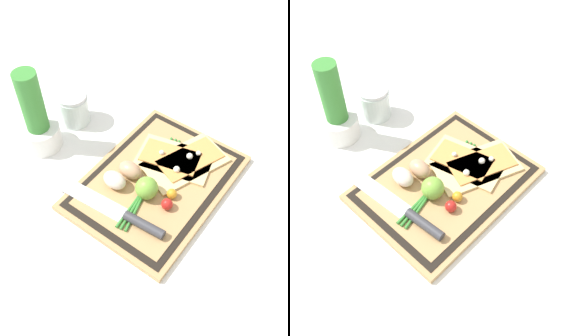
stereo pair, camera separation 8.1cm
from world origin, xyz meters
TOP-DOWN VIEW (x-y plane):
  - ground_plane at (0.00, 0.00)m, footprint 6.00×6.00m
  - cutting_board at (0.00, 0.00)m, footprint 0.41×0.31m
  - pizza_slice_near at (0.09, -0.03)m, footprint 0.23×0.18m
  - pizza_slice_far at (0.08, 0.00)m, footprint 0.15×0.21m
  - knife at (-0.13, -0.01)m, footprint 0.05×0.29m
  - egg_brown at (-0.03, 0.06)m, footprint 0.04×0.06m
  - egg_pink at (-0.07, 0.07)m, footprint 0.04×0.06m
  - lime at (-0.05, -0.01)m, footprint 0.05×0.05m
  - cherry_tomato_red at (-0.05, -0.07)m, footprint 0.03×0.03m
  - cherry_tomato_yellow at (-0.02, -0.06)m, footprint 0.02×0.02m
  - scallion_bunch at (-0.01, 0.01)m, footprint 0.30×0.08m
  - herb_pot at (-0.07, 0.32)m, footprint 0.10×0.10m
  - sauce_jar at (0.05, 0.32)m, footprint 0.09×0.09m

SIDE VIEW (x-z plane):
  - ground_plane at x=0.00m, z-range 0.00..0.00m
  - cutting_board at x=0.00m, z-range 0.00..0.02m
  - scallion_bunch at x=-0.01m, z-range 0.02..0.03m
  - pizza_slice_near at x=0.09m, z-range 0.01..0.04m
  - pizza_slice_far at x=0.08m, z-range 0.01..0.04m
  - knife at x=-0.13m, z-range 0.01..0.04m
  - cherry_tomato_yellow at x=-0.02m, z-range 0.02..0.04m
  - cherry_tomato_red at x=-0.05m, z-range 0.02..0.05m
  - egg_brown at x=-0.03m, z-range 0.02..0.06m
  - egg_pink at x=-0.07m, z-range 0.02..0.06m
  - sauce_jar at x=0.05m, z-range -0.01..0.09m
  - lime at x=-0.05m, z-range 0.02..0.07m
  - herb_pot at x=-0.07m, z-range -0.04..0.20m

